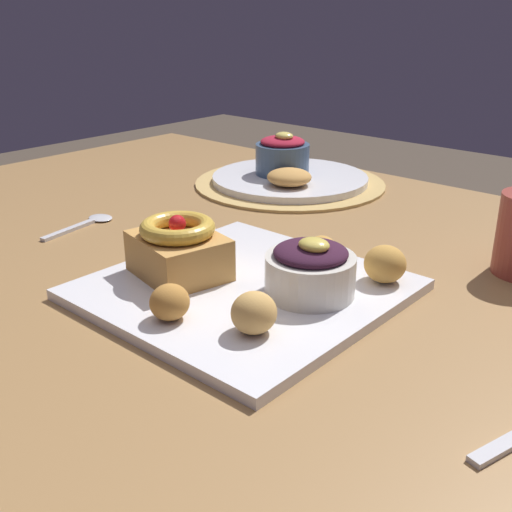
{
  "coord_description": "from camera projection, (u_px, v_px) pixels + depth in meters",
  "views": [
    {
      "loc": [
        0.45,
        -0.55,
        1.03
      ],
      "look_at": [
        0.03,
        -0.07,
        0.77
      ],
      "focal_mm": 43.53,
      "sensor_mm": 36.0,
      "label": 1
    }
  ],
  "objects": [
    {
      "name": "dining_table",
      "position": [
        273.0,
        327.0,
        0.8
      ],
      "size": [
        1.48,
        0.97,
        0.73
      ],
      "color": "olive",
      "rests_on": "ground_plane"
    },
    {
      "name": "woven_placemat",
      "position": [
        290.0,
        183.0,
        1.11
      ],
      "size": [
        0.34,
        0.34,
        0.0
      ],
      "primitive_type": "cylinder",
      "color": "tan",
      "rests_on": "dining_table"
    },
    {
      "name": "front_plate",
      "position": [
        244.0,
        289.0,
        0.69
      ],
      "size": [
        0.31,
        0.31,
        0.01
      ],
      "primitive_type": "cube",
      "color": "white",
      "rests_on": "dining_table"
    },
    {
      "name": "cake_slice",
      "position": [
        178.0,
        249.0,
        0.7
      ],
      "size": [
        0.12,
        0.11,
        0.07
      ],
      "rotation": [
        0.0,
        0.0,
        -0.22
      ],
      "color": "#C68E47",
      "rests_on": "front_plate"
    },
    {
      "name": "berry_ramekin",
      "position": [
        310.0,
        269.0,
        0.65
      ],
      "size": [
        0.1,
        0.1,
        0.07
      ],
      "color": "silver",
      "rests_on": "front_plate"
    },
    {
      "name": "fritter_front",
      "position": [
        170.0,
        302.0,
        0.61
      ],
      "size": [
        0.04,
        0.04,
        0.04
      ],
      "primitive_type": "ellipsoid",
      "color": "#BC7F38",
      "rests_on": "front_plate"
    },
    {
      "name": "fritter_middle",
      "position": [
        254.0,
        313.0,
        0.58
      ],
      "size": [
        0.04,
        0.04,
        0.04
      ],
      "primitive_type": "ellipsoid",
      "color": "tan",
      "rests_on": "front_plate"
    },
    {
      "name": "fritter_back",
      "position": [
        322.0,
        249.0,
        0.74
      ],
      "size": [
        0.04,
        0.03,
        0.03
      ],
      "primitive_type": "ellipsoid",
      "color": "gold",
      "rests_on": "front_plate"
    },
    {
      "name": "fritter_extra",
      "position": [
        385.0,
        264.0,
        0.69
      ],
      "size": [
        0.05,
        0.05,
        0.04
      ],
      "primitive_type": "ellipsoid",
      "color": "gold",
      "rests_on": "front_plate"
    },
    {
      "name": "back_plate",
      "position": [
        290.0,
        179.0,
        1.11
      ],
      "size": [
        0.28,
        0.28,
        0.01
      ],
      "primitive_type": "cylinder",
      "color": "white",
      "rests_on": "woven_placemat"
    },
    {
      "name": "back_ramekin",
      "position": [
        282.0,
        155.0,
        1.11
      ],
      "size": [
        0.1,
        0.1,
        0.08
      ],
      "color": "#3D5675",
      "rests_on": "back_plate"
    },
    {
      "name": "back_pastry",
      "position": [
        289.0,
        177.0,
        1.04
      ],
      "size": [
        0.08,
        0.08,
        0.03
      ],
      "primitive_type": "ellipsoid",
      "color": "#C68E47",
      "rests_on": "back_plate"
    },
    {
      "name": "spoon",
      "position": [
        87.0,
        223.0,
        0.91
      ],
      "size": [
        0.04,
        0.13,
        0.0
      ],
      "rotation": [
        0.0,
        0.0,
        1.75
      ],
      "color": "silver",
      "rests_on": "dining_table"
    }
  ]
}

